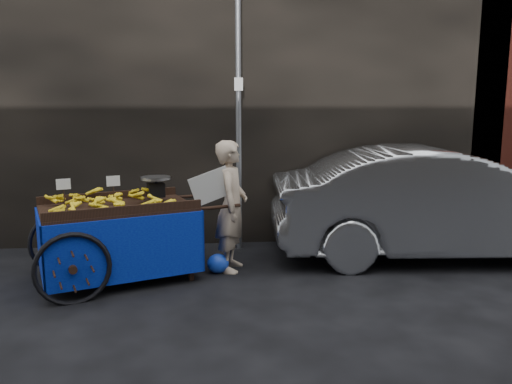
{
  "coord_description": "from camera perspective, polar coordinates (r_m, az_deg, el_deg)",
  "views": [
    {
      "loc": [
        -0.15,
        -5.9,
        2.1
      ],
      "look_at": [
        0.47,
        0.5,
        0.99
      ],
      "focal_mm": 35.0,
      "sensor_mm": 36.0,
      "label": 1
    }
  ],
  "objects": [
    {
      "name": "ground",
      "position": [
        6.26,
        -3.92,
        -9.78
      ],
      "size": [
        80.0,
        80.0,
        0.0
      ],
      "primitive_type": "plane",
      "color": "black",
      "rests_on": "ground"
    },
    {
      "name": "street_pole",
      "position": [
        7.21,
        -2.01,
        9.08
      ],
      "size": [
        0.12,
        0.1,
        4.0
      ],
      "color": "slate",
      "rests_on": "ground"
    },
    {
      "name": "parked_car",
      "position": [
        7.4,
        20.34,
        -1.17
      ],
      "size": [
        4.76,
        1.94,
        1.53
      ],
      "primitive_type": "imported",
      "rotation": [
        0.0,
        0.0,
        1.5
      ],
      "color": "silver",
      "rests_on": "ground"
    },
    {
      "name": "plastic_bag",
      "position": [
        6.41,
        -4.37,
        -8.15
      ],
      "size": [
        0.28,
        0.22,
        0.25
      ],
      "primitive_type": "ellipsoid",
      "color": "blue",
      "rests_on": "ground"
    },
    {
      "name": "vendor",
      "position": [
        6.35,
        -2.83,
        -1.62
      ],
      "size": [
        0.8,
        0.68,
        1.68
      ],
      "rotation": [
        0.0,
        0.0,
        1.38
      ],
      "color": "tan",
      "rests_on": "ground"
    },
    {
      "name": "banana_cart",
      "position": [
        6.24,
        -16.04,
        -2.45
      ],
      "size": [
        2.65,
        1.85,
        1.32
      ],
      "rotation": [
        0.0,
        0.0,
        0.36
      ],
      "color": "black",
      "rests_on": "ground"
    },
    {
      "name": "building_wall",
      "position": [
        8.53,
        -1.95,
        12.51
      ],
      "size": [
        13.5,
        2.0,
        5.0
      ],
      "color": "black",
      "rests_on": "ground"
    }
  ]
}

